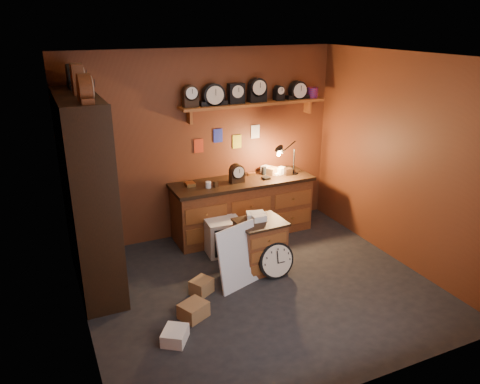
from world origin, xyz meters
name	(u,v)px	position (x,y,z in m)	size (l,w,h in m)	color
floor	(260,287)	(0.00, 0.00, 0.00)	(4.00, 4.00, 0.00)	black
room_shell	(262,148)	(0.04, 0.11, 1.72)	(4.02, 3.62, 2.71)	#622E17
shelving_unit	(84,186)	(-1.79, 0.98, 1.25)	(0.47, 1.60, 2.58)	black
workbench	(243,204)	(0.45, 1.47, 0.47)	(2.11, 0.66, 1.36)	brown
low_cabinet	(260,243)	(0.20, 0.41, 0.37)	(0.62, 0.53, 0.77)	brown
big_round_clock	(276,260)	(0.30, 0.15, 0.23)	(0.47, 0.16, 0.47)	black
white_panel	(239,285)	(-0.21, 0.16, 0.00)	(0.60, 0.03, 0.79)	silver
mini_fridge	(222,235)	(-0.05, 1.07, 0.25)	(0.50, 0.52, 0.49)	silver
floor_box_a	(194,310)	(-0.93, -0.23, 0.09)	(0.28, 0.24, 0.17)	#9A6F43
floor_box_b	(175,336)	(-1.23, -0.54, 0.07)	(0.23, 0.27, 0.14)	white
floor_box_c	(202,286)	(-0.69, 0.18, 0.09)	(0.24, 0.20, 0.18)	#9A6F43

